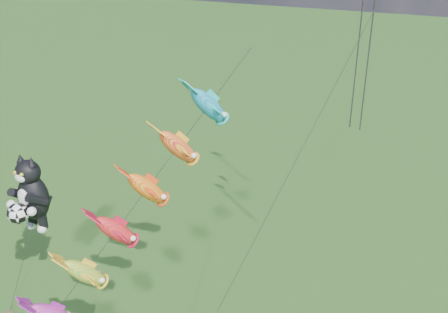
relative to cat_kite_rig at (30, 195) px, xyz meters
The scene contains 3 objects.
ground 7.90m from the cat_kite_rig, 148.89° to the right, with size 300.00×300.00×0.00m, color #153C0F.
cat_kite_rig is the anchor object (origin of this frame).
fish_windsock_rig 9.36m from the cat_kite_rig, ahead, with size 8.07×13.89×16.69m.
Camera 1 is at (26.03, -16.24, 21.70)m, focal length 40.00 mm.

